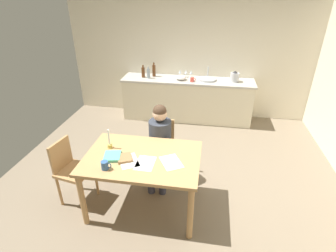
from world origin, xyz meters
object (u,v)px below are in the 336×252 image
person_seated (159,140)px  candlestick (110,143)px  teacup_on_counter (192,80)px  dining_table (143,163)px  mixing_bowl (181,77)px  sink_unit (207,79)px  book_magazine (112,156)px  coffee_mug (105,165)px  chair_at_table (161,146)px  book_cookery (125,158)px  wine_glass_by_kettle (186,72)px  stovetop_kettle (235,77)px  wine_glass_back_left (180,72)px  bottle_vinegar (148,73)px  bottle_oil (143,72)px  chair_side_empty (71,169)px  wine_glass_near_sink (191,72)px  bottle_wine_red (154,71)px

person_seated → candlestick: size_ratio=4.61×
teacup_on_counter → dining_table: bearing=-98.3°
mixing_bowl → sink_unit: bearing=6.7°
book_magazine → coffee_mug: bearing=-101.0°
teacup_on_counter → chair_at_table: bearing=-98.7°
sink_unit → mixing_bowl: (-0.54, -0.06, 0.03)m
book_cookery → chair_at_table: bearing=44.6°
book_magazine → wine_glass_by_kettle: wine_glass_by_kettle is taller
mixing_bowl → chair_at_table: bearing=-91.3°
person_seated → stovetop_kettle: person_seated is taller
candlestick → wine_glass_by_kettle: size_ratio=1.68×
wine_glass_back_left → dining_table: bearing=-91.9°
candlestick → book_magazine: bearing=-62.6°
sink_unit → chair_at_table: bearing=-106.1°
dining_table → stovetop_kettle: size_ratio=6.35×
sink_unit → mixing_bowl: sink_unit is taller
wine_glass_by_kettle → bottle_vinegar: bearing=-165.2°
chair_at_table → candlestick: size_ratio=3.39×
book_magazine → bottle_oil: size_ratio=0.85×
book_magazine → bottle_vinegar: 2.79m
person_seated → sink_unit: (0.58, 2.18, 0.24)m
dining_table → bottle_oil: bearing=103.9°
bottle_vinegar → chair_at_table: bearing=-71.9°
bottle_vinegar → wine_glass_back_left: 0.68m
sink_unit → chair_side_empty: bearing=-120.5°
chair_at_table → wine_glass_near_sink: bearing=83.8°
bottle_vinegar → wine_glass_near_sink: (0.88, 0.20, 0.01)m
candlestick → bottle_vinegar: bottle_vinegar is taller
book_cookery → teacup_on_counter: 2.75m
dining_table → bottle_oil: bottle_oil is taller
chair_side_empty → mixing_bowl: size_ratio=4.04×
candlestick → stovetop_kettle: (1.68, 2.62, 0.15)m
dining_table → book_magazine: book_magazine is taller
book_magazine → wine_glass_near_sink: (0.68, 2.98, 0.21)m
sink_unit → bottle_oil: bearing=-179.1°
coffee_mug → teacup_on_counter: size_ratio=1.07×
book_magazine → mixing_bowl: 2.81m
bottle_wine_red → wine_glass_near_sink: bottle_wine_red is taller
coffee_mug → chair_at_table: bearing=66.8°
person_seated → bottle_oil: 2.32m
bottle_oil → chair_side_empty: bearing=-95.9°
candlestick → sink_unit: (1.14, 2.63, 0.07)m
candlestick → book_cookery: (0.26, -0.21, -0.06)m
person_seated → book_cookery: bearing=-114.1°
wine_glass_back_left → teacup_on_counter: 0.42m
person_seated → book_cookery: (-0.29, -0.65, 0.11)m
sink_unit → wine_glass_by_kettle: sink_unit is taller
person_seated → book_magazine: 0.80m
person_seated → wine_glass_near_sink: bearing=84.3°
chair_at_table → mixing_bowl: (0.05, 1.97, 0.45)m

